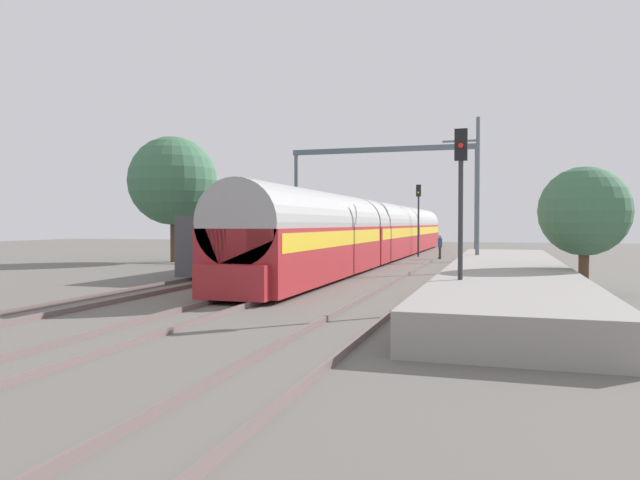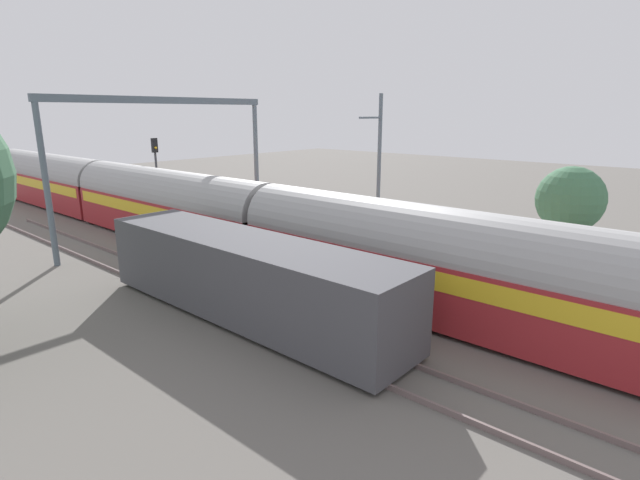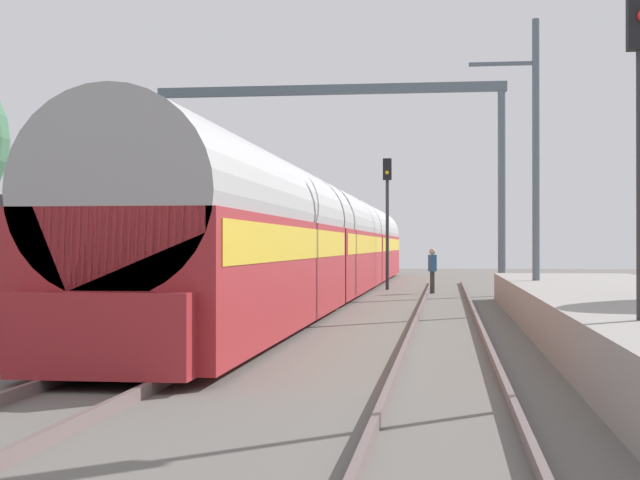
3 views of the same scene
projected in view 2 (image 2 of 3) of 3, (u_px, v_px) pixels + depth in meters
ground at (480, 330)px, 16.48m from camera, size 120.00×120.00×0.00m
track_far_west at (412, 379)px, 13.28m from camera, size 1.52×60.00×0.16m
track_west at (480, 328)px, 16.46m from camera, size 1.52×60.00×0.16m
track_east at (526, 293)px, 19.65m from camera, size 1.52×60.00×0.16m
platform at (513, 254)px, 23.61m from camera, size 4.40×28.00×0.90m
passenger_train at (170, 205)px, 27.69m from camera, size 2.93×49.20×3.82m
freight_car at (246, 277)px, 17.21m from camera, size 2.80×13.00×2.70m
person_crossing at (211, 209)px, 31.60m from camera, size 0.34×0.45×1.73m
railway_signal_far at (157, 170)px, 31.46m from camera, size 0.36×0.30×5.48m
catenary_gantry at (167, 139)px, 26.62m from camera, size 13.15×0.28×7.86m
catenary_pole_east_mid at (378, 169)px, 26.01m from camera, size 1.90×0.20×8.00m
tree_east_background at (570, 200)px, 23.88m from camera, size 3.22×3.22×4.57m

